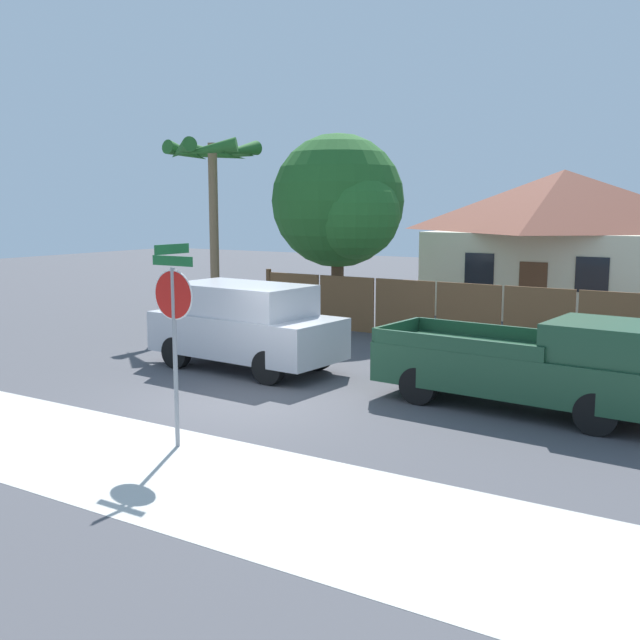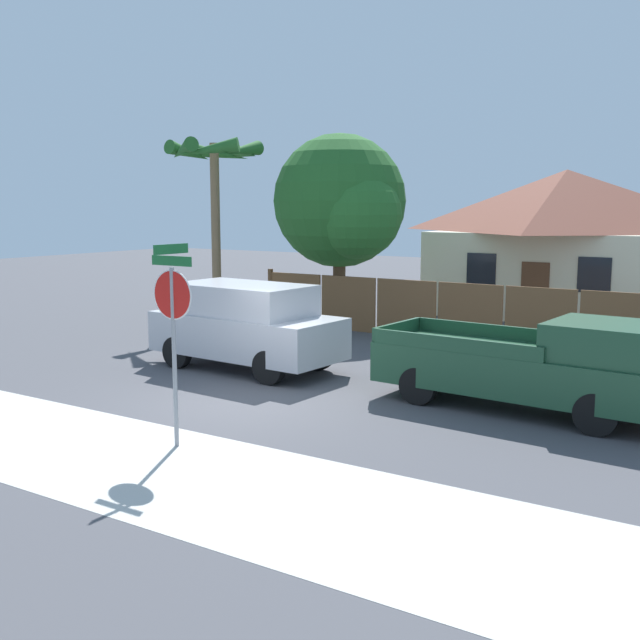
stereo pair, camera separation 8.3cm
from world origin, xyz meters
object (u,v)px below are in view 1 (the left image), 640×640
(red_suv, at_px, (245,324))
(stop_sign, at_px, (174,312))
(palm_tree, at_px, (213,167))
(oak_tree, at_px, (341,204))
(orange_pickup, at_px, (533,365))
(house, at_px, (562,239))

(red_suv, xyz_separation_m, stop_sign, (2.61, -5.10, 1.09))
(red_suv, bearing_deg, palm_tree, 140.11)
(oak_tree, distance_m, orange_pickup, 10.98)
(oak_tree, bearing_deg, orange_pickup, -39.81)
(house, relative_size, stop_sign, 2.72)
(house, distance_m, red_suv, 14.16)
(red_suv, distance_m, orange_pickup, 6.72)
(palm_tree, distance_m, red_suv, 7.43)
(house, distance_m, palm_tree, 12.57)
(house, xyz_separation_m, palm_tree, (-8.21, -9.22, 2.34))
(house, relative_size, oak_tree, 1.45)
(oak_tree, relative_size, palm_tree, 1.05)
(red_suv, bearing_deg, orange_pickup, 3.69)
(oak_tree, xyz_separation_m, stop_sign, (4.01, -11.85, -1.68))
(oak_tree, distance_m, stop_sign, 12.62)
(red_suv, bearing_deg, house, 78.86)
(stop_sign, bearing_deg, house, 87.18)
(orange_pickup, bearing_deg, red_suv, -176.31)
(palm_tree, distance_m, stop_sign, 12.21)
(house, height_order, red_suv, house)
(orange_pickup, bearing_deg, oak_tree, 144.04)
(oak_tree, height_order, red_suv, oak_tree)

